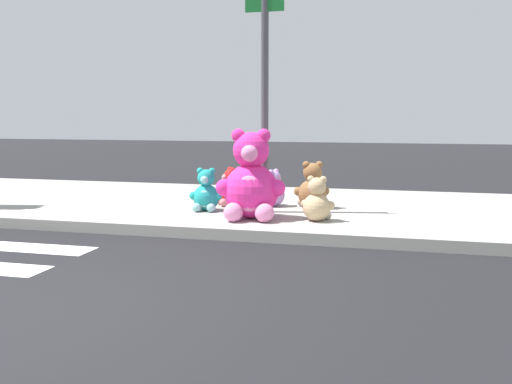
% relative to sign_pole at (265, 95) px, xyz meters
% --- Properties ---
extents(ground_plane, '(60.00, 60.00, 0.00)m').
position_rel_sign_pole_xyz_m(ground_plane, '(-1.00, -4.40, -1.85)').
color(ground_plane, black).
extents(sidewalk, '(28.00, 4.40, 0.15)m').
position_rel_sign_pole_xyz_m(sidewalk, '(-1.00, 0.80, -1.77)').
color(sidewalk, '#9E9B93').
rests_on(sidewalk, ground_plane).
extents(sign_pole, '(0.56, 0.11, 3.20)m').
position_rel_sign_pole_xyz_m(sign_pole, '(0.00, 0.00, 0.00)').
color(sign_pole, '#4C4C51').
rests_on(sign_pole, sidewalk).
extents(plush_pink_large, '(0.94, 0.86, 1.23)m').
position_rel_sign_pole_xyz_m(plush_pink_large, '(-0.05, -0.59, -1.20)').
color(plush_pink_large, '#F22D93').
rests_on(plush_pink_large, sidewalk).
extents(plush_red, '(0.44, 0.42, 0.61)m').
position_rel_sign_pole_xyz_m(plush_red, '(-0.67, 0.47, -1.46)').
color(plush_red, red).
rests_on(plush_red, sidewalk).
extents(plush_brown, '(0.53, 0.52, 0.72)m').
position_rel_sign_pole_xyz_m(plush_brown, '(0.62, 0.55, -1.41)').
color(plush_brown, olive).
rests_on(plush_brown, sidewalk).
extents(plush_teal, '(0.49, 0.44, 0.64)m').
position_rel_sign_pole_xyz_m(plush_teal, '(-0.87, -0.11, -1.44)').
color(plush_teal, teal).
rests_on(plush_teal, sidewalk).
extents(plush_tan, '(0.47, 0.42, 0.61)m').
position_rel_sign_pole_xyz_m(plush_tan, '(0.86, -0.53, -1.45)').
color(plush_tan, tan).
rests_on(plush_tan, sidewalk).
extents(plush_lavender, '(0.41, 0.44, 0.58)m').
position_rel_sign_pole_xyz_m(plush_lavender, '(-0.01, 0.57, -1.46)').
color(plush_lavender, '#B28CD8').
rests_on(plush_lavender, sidewalk).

